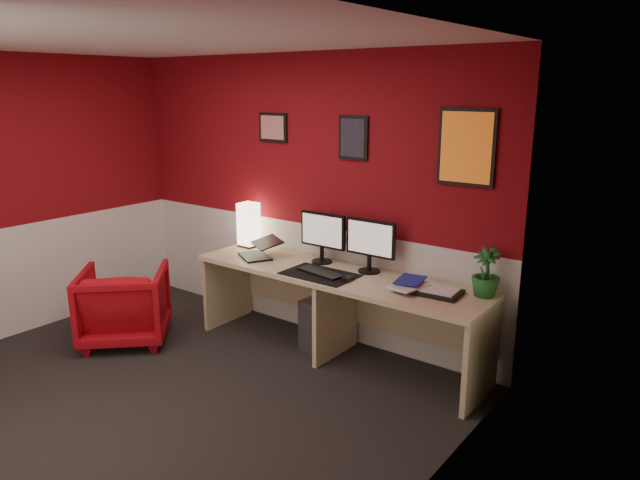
{
  "coord_description": "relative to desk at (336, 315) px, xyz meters",
  "views": [
    {
      "loc": [
        3.28,
        -2.37,
        2.21
      ],
      "look_at": [
        0.6,
        1.21,
        1.05
      ],
      "focal_mm": 33.26,
      "sensor_mm": 36.0,
      "label": 1
    }
  ],
  "objects": [
    {
      "name": "ceiling",
      "position": [
        -0.61,
        -1.41,
        2.13
      ],
      "size": [
        4.0,
        3.5,
        0.01
      ],
      "primitive_type": "cube",
      "color": "white",
      "rests_on": "ground"
    },
    {
      "name": "ground",
      "position": [
        -0.61,
        -1.41,
        -0.36
      ],
      "size": [
        4.0,
        3.5,
        0.01
      ],
      "primitive_type": "cube",
      "color": "black",
      "rests_on": "ground"
    },
    {
      "name": "monitor_left",
      "position": [
        -0.28,
        0.18,
        0.66
      ],
      "size": [
        0.45,
        0.06,
        0.58
      ],
      "primitive_type": "cube",
      "color": "black",
      "rests_on": "desk"
    },
    {
      "name": "art_right",
      "position": [
        0.92,
        0.33,
        1.42
      ],
      "size": [
        0.44,
        0.02,
        0.56
      ],
      "primitive_type": "cube",
      "color": "orange",
      "rests_on": "wall_back"
    },
    {
      "name": "mouse",
      "position": [
        0.19,
        -0.11,
        0.39
      ],
      "size": [
        0.08,
        0.11,
        0.03
      ],
      "primitive_type": "cube",
      "rotation": [
        0.0,
        0.0,
        0.16
      ],
      "color": "black",
      "rests_on": "desk_mat"
    },
    {
      "name": "wall_right",
      "position": [
        1.39,
        -1.41,
        0.89
      ],
      "size": [
        0.01,
        3.5,
        2.5
      ],
      "primitive_type": "cube",
      "color": "maroon",
      "rests_on": "ground"
    },
    {
      "name": "wainscot_right",
      "position": [
        1.38,
        -1.41,
        0.14
      ],
      "size": [
        0.01,
        3.5,
        1.0
      ],
      "primitive_type": "cube",
      "color": "silver",
      "rests_on": "ground"
    },
    {
      "name": "book_bottom",
      "position": [
        0.57,
        0.01,
        0.38
      ],
      "size": [
        0.25,
        0.31,
        0.03
      ],
      "primitive_type": "imported",
      "rotation": [
        0.0,
        0.0,
        0.18
      ],
      "color": "navy",
      "rests_on": "desk"
    },
    {
      "name": "pc_tower",
      "position": [
        -0.19,
        0.11,
        -0.14
      ],
      "size": [
        0.27,
        0.48,
        0.45
      ],
      "primitive_type": "cube",
      "rotation": [
        0.0,
        0.0,
        -0.15
      ],
      "color": "#99999E",
      "rests_on": "ground"
    },
    {
      "name": "laptop",
      "position": [
        -0.84,
        -0.06,
        0.47
      ],
      "size": [
        0.4,
        0.37,
        0.22
      ],
      "primitive_type": "cube",
      "rotation": [
        0.0,
        0.0,
        -0.53
      ],
      "color": "black",
      "rests_on": "desk"
    },
    {
      "name": "potted_plant",
      "position": [
        1.18,
        0.2,
        0.55
      ],
      "size": [
        0.23,
        0.23,
        0.36
      ],
      "primitive_type": "imported",
      "rotation": [
        0.0,
        0.0,
        -0.15
      ],
      "color": "#19591E",
      "rests_on": "desk"
    },
    {
      "name": "wall_back",
      "position": [
        -0.61,
        0.34,
        0.89
      ],
      "size": [
        4.0,
        0.01,
        2.5
      ],
      "primitive_type": "cube",
      "color": "maroon",
      "rests_on": "ground"
    },
    {
      "name": "wainscot_left",
      "position": [
        -2.61,
        -1.41,
        0.14
      ],
      "size": [
        0.01,
        3.5,
        1.0
      ],
      "primitive_type": "cube",
      "color": "silver",
      "rests_on": "ground"
    },
    {
      "name": "art_left",
      "position": [
        -0.94,
        0.33,
        1.49
      ],
      "size": [
        0.32,
        0.02,
        0.26
      ],
      "primitive_type": "cube",
      "color": "red",
      "rests_on": "wall_back"
    },
    {
      "name": "monitor_right",
      "position": [
        0.2,
        0.19,
        0.66
      ],
      "size": [
        0.45,
        0.06,
        0.58
      ],
      "primitive_type": "cube",
      "color": "black",
      "rests_on": "desk"
    },
    {
      "name": "book_top",
      "position": [
        0.57,
        0.01,
        0.43
      ],
      "size": [
        0.23,
        0.29,
        0.02
      ],
      "primitive_type": "imported",
      "rotation": [
        0.0,
        0.0,
        0.18
      ],
      "color": "navy",
      "rests_on": "book_middle"
    },
    {
      "name": "art_center",
      "position": [
        -0.07,
        0.33,
        1.44
      ],
      "size": [
        0.28,
        0.02,
        0.36
      ],
      "primitive_type": "cube",
      "color": "black",
      "rests_on": "wall_back"
    },
    {
      "name": "keyboard",
      "position": [
        -0.08,
        -0.1,
        0.38
      ],
      "size": [
        0.44,
        0.21,
        0.02
      ],
      "primitive_type": "cube",
      "rotation": [
        0.0,
        0.0,
        -0.16
      ],
      "color": "black",
      "rests_on": "desk_mat"
    },
    {
      "name": "desk",
      "position": [
        0.0,
        0.0,
        0.0
      ],
      "size": [
        2.6,
        0.65,
        0.73
      ],
      "primitive_type": "cube",
      "color": "#CFBD84",
      "rests_on": "ground"
    },
    {
      "name": "desk_mat",
      "position": [
        -0.08,
        -0.11,
        0.37
      ],
      "size": [
        0.6,
        0.38,
        0.01
      ],
      "primitive_type": "cube",
      "color": "black",
      "rests_on": "desk"
    },
    {
      "name": "book_middle",
      "position": [
        0.59,
        -0.01,
        0.4
      ],
      "size": [
        0.26,
        0.32,
        0.02
      ],
      "primitive_type": "imported",
      "rotation": [
        0.0,
        0.0,
        -0.21
      ],
      "color": "silver",
      "rests_on": "book_bottom"
    },
    {
      "name": "shoji_lamp",
      "position": [
        -1.15,
        0.19,
        0.56
      ],
      "size": [
        0.16,
        0.16,
        0.4
      ],
      "primitive_type": "cube",
      "color": "#FFE5B2",
      "rests_on": "desk"
    },
    {
      "name": "wainscot_back",
      "position": [
        -0.61,
        0.34,
        0.14
      ],
      "size": [
        4.0,
        0.01,
        1.0
      ],
      "primitive_type": "cube",
      "color": "silver",
      "rests_on": "ground"
    },
    {
      "name": "zen_tray",
      "position": [
        0.88,
        0.04,
        0.38
      ],
      "size": [
        0.37,
        0.27,
        0.03
      ],
      "primitive_type": "cube",
      "rotation": [
        0.0,
        0.0,
        0.07
      ],
      "color": "black",
      "rests_on": "desk"
    },
    {
      "name": "armchair",
      "position": [
        -1.68,
        -0.86,
        -0.03
      ],
      "size": [
        1.03,
        1.03,
        0.67
      ],
      "primitive_type": "imported",
      "rotation": [
        0.0,
        0.0,
        3.91
      ],
      "color": "#A70D15",
      "rests_on": "ground"
    }
  ]
}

